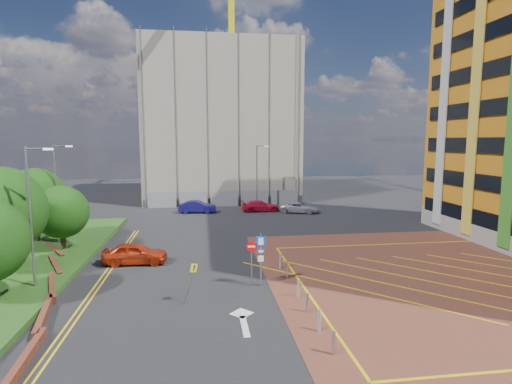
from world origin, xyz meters
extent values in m
plane|color=black|center=(0.00, 0.00, 0.00)|extent=(140.00, 140.00, 0.00)
cube|color=brown|center=(14.00, 0.00, 0.01)|extent=(26.00, 26.00, 0.02)
cube|color=brown|center=(-9.80, -6.00, 0.20)|extent=(0.62, 4.61, 0.40)
cube|color=brown|center=(-10.60, -2.00, 0.20)|extent=(1.25, 4.56, 0.40)
cube|color=brown|center=(-11.60, 2.00, 0.20)|extent=(1.86, 4.43, 0.40)
cube|color=brown|center=(-12.80, 6.00, 0.20)|extent=(2.29, 4.27, 0.40)
cube|color=brown|center=(-14.20, 10.00, 0.20)|extent=(2.69, 4.06, 0.40)
cylinder|color=#3D2B1C|center=(-15.50, 5.00, 1.50)|extent=(0.36, 0.36, 2.40)
sphere|color=#0D3C0D|center=(-15.50, 5.00, 4.24)|extent=(5.60, 5.60, 5.60)
cylinder|color=#3D2B1C|center=(-13.50, 10.00, 1.20)|extent=(0.36, 0.36, 1.80)
sphere|color=#0D3C0D|center=(-13.50, 10.00, 3.20)|extent=(4.00, 4.00, 4.00)
cylinder|color=#3D2B1C|center=(-16.50, 13.00, 1.40)|extent=(0.36, 0.36, 2.20)
sphere|color=#0D3C0D|center=(-16.50, 13.00, 3.88)|extent=(5.00, 5.00, 5.00)
cylinder|color=#9EA0A8|center=(-12.50, 2.00, 4.30)|extent=(0.16, 0.16, 8.00)
cylinder|color=#9EA0A8|center=(-11.90, 2.00, 8.18)|extent=(1.20, 0.10, 0.10)
cube|color=silver|center=(-11.30, 2.00, 8.15)|extent=(0.50, 0.15, 0.12)
cylinder|color=#9EA0A8|center=(-14.50, 12.00, 4.30)|extent=(0.16, 0.16, 8.00)
cylinder|color=#9EA0A8|center=(-13.90, 12.00, 8.18)|extent=(1.20, 0.10, 0.10)
cube|color=silver|center=(-13.30, 12.00, 8.15)|extent=(0.50, 0.15, 0.12)
cylinder|color=#9EA0A8|center=(4.00, 28.00, 4.00)|extent=(0.16, 0.16, 8.00)
cylinder|color=#9EA0A8|center=(4.60, 28.00, 7.88)|extent=(1.20, 0.10, 0.10)
cube|color=silver|center=(5.20, 28.00, 7.85)|extent=(0.50, 0.15, 0.12)
cylinder|color=#9EA0A8|center=(0.50, 1.00, 1.60)|extent=(0.10, 0.10, 3.20)
cube|color=#0A44B6|center=(0.50, 0.97, 2.75)|extent=(0.60, 0.04, 0.60)
cube|color=white|center=(0.50, 0.94, 2.75)|extent=(0.30, 0.02, 0.42)
cube|color=#0A44B6|center=(0.50, 0.97, 2.15)|extent=(0.40, 0.04, 0.25)
cube|color=white|center=(0.50, 0.94, 2.15)|extent=(0.28, 0.02, 0.14)
cube|color=white|center=(0.50, 0.97, 1.70)|extent=(0.35, 0.04, 0.35)
cylinder|color=#9EA0A8|center=(-0.05, 1.00, 1.35)|extent=(0.08, 0.08, 2.70)
cylinder|color=red|center=(-0.05, 0.97, 2.45)|extent=(0.64, 0.04, 0.64)
cube|color=white|center=(-0.05, 0.94, 2.45)|extent=(0.44, 0.02, 0.10)
cylinder|color=#9EA0A8|center=(-3.59, -1.15, 1.10)|extent=(0.69, 0.08, 2.14)
cube|color=yellow|center=(-3.37, -1.18, 2.00)|extent=(0.42, 0.42, 0.56)
cylinder|color=#9EA0A8|center=(2.30, -7.00, 0.47)|extent=(0.14, 0.14, 0.90)
cylinder|color=black|center=(2.30, -5.00, 0.47)|extent=(0.14, 0.14, 0.90)
cylinder|color=#9EA0A8|center=(2.30, -3.00, 0.47)|extent=(0.14, 0.14, 0.90)
cylinder|color=black|center=(2.30, -1.00, 0.47)|extent=(0.14, 0.14, 0.90)
cylinder|color=#9EA0A8|center=(2.30, 2.00, 0.47)|extent=(0.14, 0.14, 0.90)
cylinder|color=black|center=(2.30, 4.00, 0.47)|extent=(0.14, 0.14, 0.90)
cube|color=gray|center=(0.00, 40.00, 11.00)|extent=(21.20, 19.20, 22.00)
cube|color=yellow|center=(2.00, 42.00, 17.00)|extent=(0.90, 0.90, 34.00)
cube|color=gray|center=(1.00, 30.00, 1.00)|extent=(21.60, 0.06, 2.00)
imported|color=#B72B0F|center=(-7.60, 6.47, 0.75)|extent=(4.46, 1.92, 1.50)
imported|color=#16115B|center=(-3.45, 25.82, 0.72)|extent=(4.53, 1.97, 1.45)
imported|color=red|center=(4.11, 25.75, 0.66)|extent=(4.60, 1.97, 1.32)
imported|color=silver|center=(8.60, 24.23, 0.63)|extent=(5.01, 3.54, 1.27)
camera|label=1|loc=(-2.86, -21.60, 8.67)|focal=28.00mm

